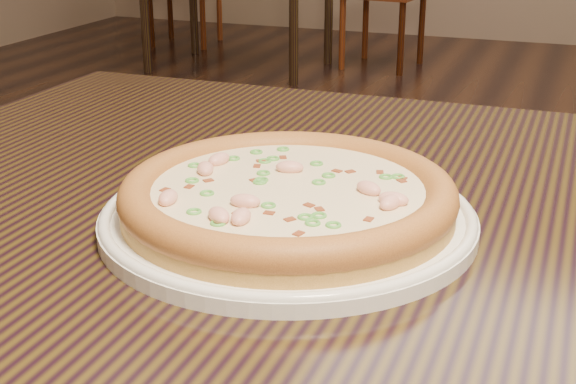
% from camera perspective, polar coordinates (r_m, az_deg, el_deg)
% --- Properties ---
extents(hero_table, '(1.20, 0.80, 0.75)m').
position_cam_1_polar(hero_table, '(0.72, 10.49, -9.44)').
color(hero_table, black).
rests_on(hero_table, ground).
extents(plate, '(0.31, 0.31, 0.02)m').
position_cam_1_polar(plate, '(0.66, -0.00, -1.73)').
color(plate, white).
rests_on(plate, hero_table).
extents(pizza, '(0.28, 0.28, 0.03)m').
position_cam_1_polar(pizza, '(0.65, -0.01, -0.24)').
color(pizza, tan).
rests_on(pizza, plate).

